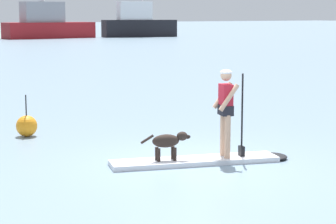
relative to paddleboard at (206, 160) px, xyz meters
name	(u,v)px	position (x,y,z in m)	size (l,w,h in m)	color
ground_plane	(195,163)	(-0.22, 0.07, -0.05)	(400.00, 400.00, 0.00)	gray
paddleboard	(206,160)	(0.00, 0.00, 0.00)	(3.66, 1.68, 0.10)	silver
person_paddler	(226,107)	(0.40, -0.12, 1.06)	(0.67, 0.57, 1.75)	tan
dog	(168,142)	(-0.73, 0.22, 0.42)	(0.98, 0.39, 0.55)	#2D231E
moored_boat_outer	(47,25)	(21.99, 64.57, 1.57)	(11.12, 3.55, 4.99)	maroon
moored_boat_starboard	(138,24)	(33.63, 63.03, 1.64)	(9.69, 4.02, 9.34)	black
marker_buoy	(27,126)	(-2.05, 4.58, 0.21)	(0.51, 0.51, 1.01)	orange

